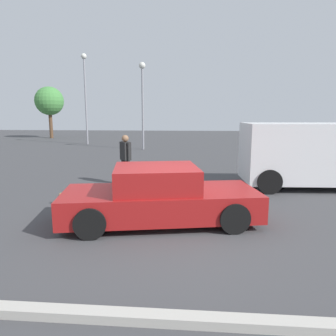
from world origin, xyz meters
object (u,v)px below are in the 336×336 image
object	(u,v)px
van_white	(323,153)
light_post_near	(142,90)
pedestrian	(126,155)
dog	(72,194)
light_post_mid	(85,84)
sedan_foreground	(160,197)

from	to	relation	value
van_white	light_post_near	distance (m)	13.51
pedestrian	van_white	bearing A→B (deg)	-37.65
pedestrian	dog	bearing A→B (deg)	-151.61
light_post_near	light_post_mid	xyz separation A→B (m)	(-5.18, 3.42, 0.74)
light_post_near	light_post_mid	bearing A→B (deg)	146.60
dog	pedestrian	bearing A→B (deg)	30.60
light_post_near	pedestrian	bearing A→B (deg)	-83.84
van_white	light_post_mid	xyz separation A→B (m)	(-12.95, 14.10, 3.61)
pedestrian	light_post_mid	size ratio (longest dim) A/B	0.24
dog	sedan_foreground	bearing A→B (deg)	-63.73
sedan_foreground	pedestrian	bearing A→B (deg)	102.65
sedan_foreground	light_post_mid	xyz separation A→B (m)	(-7.93, 17.93, 4.18)
pedestrian	light_post_mid	world-z (taller)	light_post_mid
van_white	light_post_near	xyz separation A→B (m)	(-7.76, 10.68, 2.87)
sedan_foreground	pedestrian	xyz separation A→B (m)	(-1.57, 3.65, 0.44)
light_post_near	light_post_mid	size ratio (longest dim) A/B	0.82
dog	light_post_mid	world-z (taller)	light_post_mid
sedan_foreground	van_white	world-z (taller)	van_white
light_post_mid	light_post_near	bearing A→B (deg)	-33.40
sedan_foreground	dog	bearing A→B (deg)	142.64
pedestrian	light_post_near	bearing A→B (deg)	56.91
sedan_foreground	pedestrian	size ratio (longest dim) A/B	2.63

